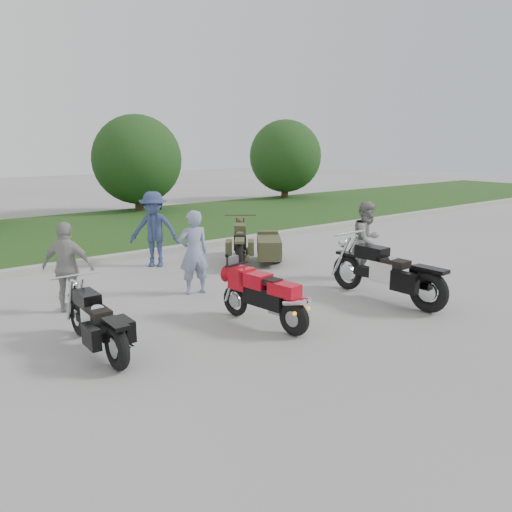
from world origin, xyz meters
TOP-DOWN VIEW (x-y plane):
  - ground at (0.00, 0.00)m, footprint 80.00×80.00m
  - curb at (0.00, 6.00)m, footprint 60.00×0.30m
  - grass_strip at (0.00, 10.15)m, footprint 60.00×8.00m
  - tree_mid_right at (4.00, 13.50)m, footprint 3.60×3.60m
  - tree_far_right at (12.00, 13.50)m, footprint 3.60×3.60m
  - sportbike_red at (-0.06, 0.16)m, footprint 0.49×1.84m
  - cruiser_left at (-2.56, 0.76)m, footprint 0.35×2.11m
  - cruiser_right at (2.58, -0.27)m, footprint 0.45×2.55m
  - cruiser_sidecar at (2.48, 3.62)m, footprint 1.89×2.15m
  - person_stripe at (-0.03, 2.39)m, footprint 0.67×0.51m
  - person_grey at (3.47, 1.04)m, footprint 0.90×0.75m
  - person_denim at (0.36, 4.84)m, footprint 1.31×1.25m
  - person_back at (-2.30, 2.79)m, footprint 0.93×0.94m

SIDE VIEW (x-z plane):
  - ground at x=0.00m, z-range 0.00..0.00m
  - grass_strip at x=0.00m, z-range 0.00..0.14m
  - curb at x=0.00m, z-range 0.00..0.15m
  - cruiser_left at x=-2.56m, z-range 0.01..0.82m
  - cruiser_sidecar at x=2.48m, z-range -0.03..0.87m
  - cruiser_right at x=2.58m, z-range 0.01..0.99m
  - sportbike_red at x=-0.06m, z-range 0.08..0.95m
  - person_back at x=-2.30m, z-range 0.00..1.59m
  - person_stripe at x=-0.03m, z-range 0.00..1.64m
  - person_grey at x=3.47m, z-range 0.00..1.68m
  - person_denim at x=0.36m, z-range 0.00..1.78m
  - tree_mid_right at x=4.00m, z-range 0.19..4.19m
  - tree_far_right at x=12.00m, z-range 0.19..4.19m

